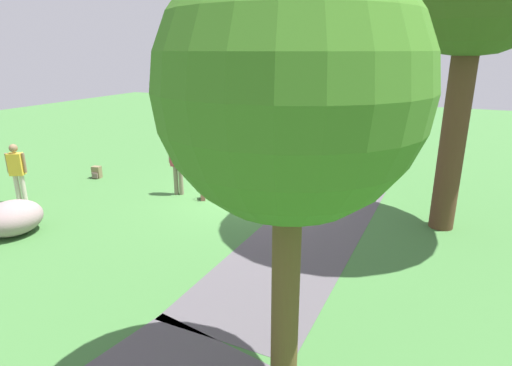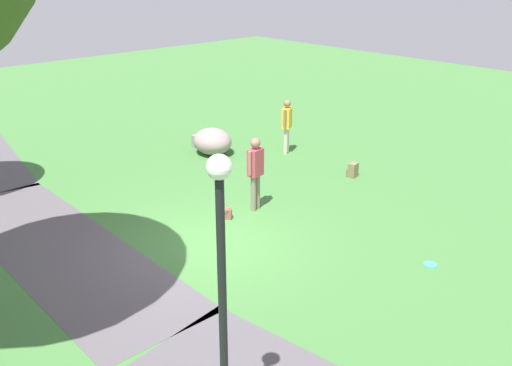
{
  "view_description": "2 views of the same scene",
  "coord_description": "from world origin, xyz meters",
  "px_view_note": "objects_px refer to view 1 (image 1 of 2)",
  "views": [
    {
      "loc": [
        10.44,
        4.98,
        4.11
      ],
      "look_at": [
        0.87,
        0.67,
        0.76
      ],
      "focal_mm": 29.38,
      "sensor_mm": 36.0,
      "label": 1
    },
    {
      "loc": [
        -8.49,
        6.6,
        5.68
      ],
      "look_at": [
        -0.26,
        -1.13,
        1.16
      ],
      "focal_mm": 39.78,
      "sensor_mm": 36.0,
      "label": 2
    }
  ],
  "objects_px": {
    "lawn_boulder": "(13,218)",
    "woman_with_handbag": "(177,160)",
    "lamp_post": "(385,105)",
    "spare_backpack_on_lawn": "(97,172)",
    "frisbee_on_grass": "(227,159)",
    "young_tree_near_path": "(290,92)",
    "handbag_on_grass": "(203,195)",
    "man_near_boulder": "(17,169)"
  },
  "relations": [
    {
      "from": "woman_with_handbag",
      "to": "frisbee_on_grass",
      "type": "distance_m",
      "value": 4.51
    },
    {
      "from": "man_near_boulder",
      "to": "spare_backpack_on_lawn",
      "type": "height_order",
      "value": "man_near_boulder"
    },
    {
      "from": "lamp_post",
      "to": "man_near_boulder",
      "type": "height_order",
      "value": "lamp_post"
    },
    {
      "from": "lawn_boulder",
      "to": "handbag_on_grass",
      "type": "relative_size",
      "value": 4.06
    },
    {
      "from": "young_tree_near_path",
      "to": "frisbee_on_grass",
      "type": "bearing_deg",
      "value": -148.48
    },
    {
      "from": "young_tree_near_path",
      "to": "lamp_post",
      "type": "relative_size",
      "value": 1.35
    },
    {
      "from": "handbag_on_grass",
      "to": "spare_backpack_on_lawn",
      "type": "height_order",
      "value": "spare_backpack_on_lawn"
    },
    {
      "from": "lamp_post",
      "to": "lawn_boulder",
      "type": "bearing_deg",
      "value": -38.3
    },
    {
      "from": "lamp_post",
      "to": "handbag_on_grass",
      "type": "distance_m",
      "value": 6.85
    },
    {
      "from": "lamp_post",
      "to": "young_tree_near_path",
      "type": "bearing_deg",
      "value": 2.24
    },
    {
      "from": "lamp_post",
      "to": "handbag_on_grass",
      "type": "relative_size",
      "value": 10.04
    },
    {
      "from": "lawn_boulder",
      "to": "man_near_boulder",
      "type": "relative_size",
      "value": 0.91
    },
    {
      "from": "woman_with_handbag",
      "to": "frisbee_on_grass",
      "type": "xyz_separation_m",
      "value": [
        -4.33,
        -0.7,
        -1.05
      ]
    },
    {
      "from": "man_near_boulder",
      "to": "spare_backpack_on_lawn",
      "type": "relative_size",
      "value": 4.21
    },
    {
      "from": "young_tree_near_path",
      "to": "frisbee_on_grass",
      "type": "height_order",
      "value": "young_tree_near_path"
    },
    {
      "from": "spare_backpack_on_lawn",
      "to": "frisbee_on_grass",
      "type": "bearing_deg",
      "value": 145.96
    },
    {
      "from": "frisbee_on_grass",
      "to": "lamp_post",
      "type": "bearing_deg",
      "value": 95.29
    },
    {
      "from": "young_tree_near_path",
      "to": "handbag_on_grass",
      "type": "height_order",
      "value": "young_tree_near_path"
    },
    {
      "from": "lamp_post",
      "to": "spare_backpack_on_lawn",
      "type": "bearing_deg",
      "value": -61.6
    },
    {
      "from": "lawn_boulder",
      "to": "frisbee_on_grass",
      "type": "relative_size",
      "value": 5.83
    },
    {
      "from": "woman_with_handbag",
      "to": "lamp_post",
      "type": "bearing_deg",
      "value": 133.79
    },
    {
      "from": "man_near_boulder",
      "to": "lamp_post",
      "type": "bearing_deg",
      "value": 130.1
    },
    {
      "from": "man_near_boulder",
      "to": "handbag_on_grass",
      "type": "xyz_separation_m",
      "value": [
        -2.33,
        4.47,
        -0.84
      ]
    },
    {
      "from": "lamp_post",
      "to": "spare_backpack_on_lawn",
      "type": "height_order",
      "value": "lamp_post"
    },
    {
      "from": "lawn_boulder",
      "to": "spare_backpack_on_lawn",
      "type": "height_order",
      "value": "lawn_boulder"
    },
    {
      "from": "lamp_post",
      "to": "frisbee_on_grass",
      "type": "xyz_separation_m",
      "value": [
        0.53,
        -5.77,
        -2.32
      ]
    },
    {
      "from": "man_near_boulder",
      "to": "handbag_on_grass",
      "type": "distance_m",
      "value": 5.11
    },
    {
      "from": "lawn_boulder",
      "to": "spare_backpack_on_lawn",
      "type": "xyz_separation_m",
      "value": [
        -4.2,
        -1.57,
        -0.21
      ]
    },
    {
      "from": "lawn_boulder",
      "to": "handbag_on_grass",
      "type": "bearing_deg",
      "value": 144.27
    },
    {
      "from": "lawn_boulder",
      "to": "woman_with_handbag",
      "type": "height_order",
      "value": "woman_with_handbag"
    },
    {
      "from": "frisbee_on_grass",
      "to": "spare_backpack_on_lawn",
      "type": "bearing_deg",
      "value": -34.04
    },
    {
      "from": "young_tree_near_path",
      "to": "spare_backpack_on_lawn",
      "type": "bearing_deg",
      "value": -123.94
    },
    {
      "from": "young_tree_near_path",
      "to": "frisbee_on_grass",
      "type": "xyz_separation_m",
      "value": [
        -10.09,
        -6.19,
        -3.69
      ]
    },
    {
      "from": "woman_with_handbag",
      "to": "man_near_boulder",
      "type": "xyz_separation_m",
      "value": [
        2.43,
        -3.59,
        -0.08
      ]
    },
    {
      "from": "woman_with_handbag",
      "to": "spare_backpack_on_lawn",
      "type": "distance_m",
      "value": 3.57
    },
    {
      "from": "man_near_boulder",
      "to": "woman_with_handbag",
      "type": "bearing_deg",
      "value": 124.1
    },
    {
      "from": "spare_backpack_on_lawn",
      "to": "lawn_boulder",
      "type": "bearing_deg",
      "value": 20.47
    },
    {
      "from": "lawn_boulder",
      "to": "woman_with_handbag",
      "type": "relative_size",
      "value": 0.85
    },
    {
      "from": "young_tree_near_path",
      "to": "lamp_post",
      "type": "height_order",
      "value": "young_tree_near_path"
    },
    {
      "from": "lamp_post",
      "to": "frisbee_on_grass",
      "type": "relative_size",
      "value": 14.41
    },
    {
      "from": "lawn_boulder",
      "to": "woman_with_handbag",
      "type": "bearing_deg",
      "value": 154.47
    },
    {
      "from": "woman_with_handbag",
      "to": "handbag_on_grass",
      "type": "relative_size",
      "value": 4.75
    }
  ]
}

